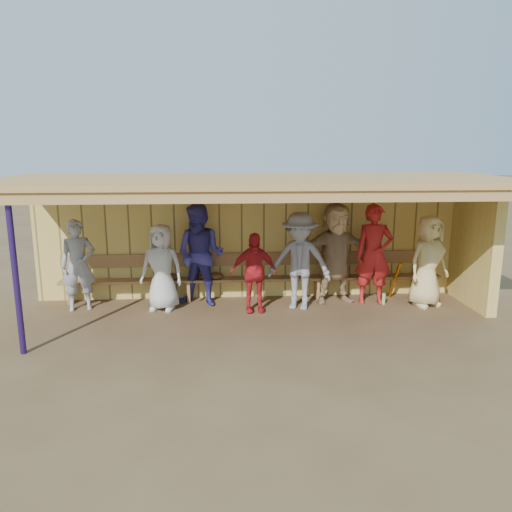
{
  "coord_description": "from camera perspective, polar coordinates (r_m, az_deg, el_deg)",
  "views": [
    {
      "loc": [
        -0.63,
        -8.58,
        3.01
      ],
      "look_at": [
        0.0,
        0.35,
        1.05
      ],
      "focal_mm": 35.0,
      "sensor_mm": 36.0,
      "label": 1
    }
  ],
  "objects": [
    {
      "name": "ground",
      "position": [
        9.11,
        0.16,
        -6.94
      ],
      "size": [
        90.0,
        90.0,
        0.0
      ],
      "primitive_type": "plane",
      "color": "brown",
      "rests_on": "ground"
    },
    {
      "name": "player_a",
      "position": [
        9.85,
        -19.65,
        -0.99
      ],
      "size": [
        0.71,
        0.56,
        1.72
      ],
      "primitive_type": "imported",
      "rotation": [
        0.0,
        0.0,
        0.27
      ],
      "color": "#94969C",
      "rests_on": "ground"
    },
    {
      "name": "player_b",
      "position": [
        9.46,
        -10.74,
        -1.27
      ],
      "size": [
        0.89,
        0.68,
        1.63
      ],
      "primitive_type": "imported",
      "rotation": [
        0.0,
        0.0,
        -0.22
      ],
      "color": "silver",
      "rests_on": "ground"
    },
    {
      "name": "player_c",
      "position": [
        9.58,
        -6.37,
        0.08
      ],
      "size": [
        1.16,
        1.03,
        1.97
      ],
      "primitive_type": "imported",
      "rotation": [
        0.0,
        0.0,
        -0.35
      ],
      "color": "#3C3694",
      "rests_on": "ground"
    },
    {
      "name": "player_d",
      "position": [
        9.2,
        -0.27,
        -1.9
      ],
      "size": [
        0.9,
        0.44,
        1.49
      ],
      "primitive_type": "imported",
      "rotation": [
        0.0,
        0.0,
        0.08
      ],
      "color": "red",
      "rests_on": "ground"
    },
    {
      "name": "player_e",
      "position": [
        9.37,
        4.99,
        -0.58
      ],
      "size": [
        1.35,
        1.06,
        1.84
      ],
      "primitive_type": "imported",
      "rotation": [
        0.0,
        0.0,
        -0.36
      ],
      "color": "gray",
      "rests_on": "ground"
    },
    {
      "name": "player_f",
      "position": [
        9.85,
        9.1,
        0.35
      ],
      "size": [
        1.89,
        0.79,
        1.98
      ],
      "primitive_type": "imported",
      "rotation": [
        0.0,
        0.0,
        0.11
      ],
      "color": "tan",
      "rests_on": "ground"
    },
    {
      "name": "player_g",
      "position": [
        9.91,
        13.31,
        0.17
      ],
      "size": [
        0.75,
        0.53,
        1.95
      ],
      "primitive_type": "imported",
      "rotation": [
        0.0,
        0.0,
        -0.09
      ],
      "color": "#AF1C1C",
      "rests_on": "ground"
    },
    {
      "name": "player_h",
      "position": [
        10.06,
        19.06,
        -0.56
      ],
      "size": [
        1.0,
        0.83,
        1.76
      ],
      "primitive_type": "imported",
      "rotation": [
        0.0,
        0.0,
        0.37
      ],
      "color": "#DCC37B",
      "rests_on": "ground"
    },
    {
      "name": "dugout_structure",
      "position": [
        9.41,
        2.22,
        4.31
      ],
      "size": [
        8.8,
        3.2,
        2.5
      ],
      "color": "#DFC05F",
      "rests_on": "ground"
    },
    {
      "name": "bench",
      "position": [
        10.03,
        -0.31,
        -1.99
      ],
      "size": [
        7.6,
        0.34,
        0.93
      ],
      "color": "#A77847",
      "rests_on": "ground"
    },
    {
      "name": "dugout_equipment",
      "position": [
        9.89,
        -2.3,
        -2.42
      ],
      "size": [
        5.01,
        0.62,
        0.8
      ],
      "color": "orange",
      "rests_on": "ground"
    }
  ]
}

